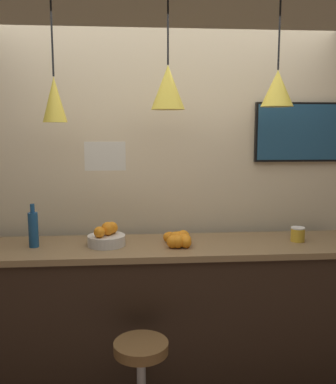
# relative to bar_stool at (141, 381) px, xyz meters

# --- Properties ---
(back_wall) EXTENTS (8.00, 0.06, 2.90)m
(back_wall) POSITION_rel_bar_stool_xyz_m (0.19, 0.92, 1.05)
(back_wall) COLOR beige
(back_wall) RESTS_ON ground_plane
(service_counter) EXTENTS (2.61, 0.58, 1.04)m
(service_counter) POSITION_rel_bar_stool_xyz_m (0.19, 0.52, 0.12)
(service_counter) COLOR black
(service_counter) RESTS_ON ground_plane
(bar_stool) EXTENTS (0.37, 0.37, 0.63)m
(bar_stool) POSITION_rel_bar_stool_xyz_m (0.00, 0.00, 0.00)
(bar_stool) COLOR #B7B7BC
(bar_stool) RESTS_ON ground_plane
(fruit_bowl) EXTENTS (0.25, 0.25, 0.16)m
(fruit_bowl) POSITION_rel_bar_stool_xyz_m (-0.21, 0.52, 0.70)
(fruit_bowl) COLOR beige
(fruit_bowl) RESTS_ON service_counter
(orange_pile) EXTENTS (0.18, 0.23, 0.09)m
(orange_pile) POSITION_rel_bar_stool_xyz_m (0.26, 0.51, 0.68)
(orange_pile) COLOR orange
(orange_pile) RESTS_ON service_counter
(juice_bottle) EXTENTS (0.06, 0.06, 0.28)m
(juice_bottle) POSITION_rel_bar_stool_xyz_m (-0.68, 0.53, 0.76)
(juice_bottle) COLOR navy
(juice_bottle) RESTS_ON service_counter
(spread_jar) EXTENTS (0.09, 0.09, 0.10)m
(spread_jar) POSITION_rel_bar_stool_xyz_m (1.08, 0.53, 0.69)
(spread_jar) COLOR gold
(spread_jar) RESTS_ON service_counter
(pendant_lamp_left) EXTENTS (0.15, 0.15, 0.96)m
(pendant_lamp_left) POSITION_rel_bar_stool_xyz_m (-0.51, 0.52, 1.59)
(pendant_lamp_left) COLOR black
(pendant_lamp_middle) EXTENTS (0.22, 0.22, 0.88)m
(pendant_lamp_middle) POSITION_rel_bar_stool_xyz_m (0.19, 0.52, 1.66)
(pendant_lamp_middle) COLOR black
(pendant_lamp_right) EXTENTS (0.21, 0.21, 0.86)m
(pendant_lamp_right) POSITION_rel_bar_stool_xyz_m (0.90, 0.52, 1.66)
(pendant_lamp_right) COLOR black
(mounted_tv) EXTENTS (0.66, 0.04, 0.43)m
(mounted_tv) POSITION_rel_bar_stool_xyz_m (1.19, 0.87, 1.38)
(mounted_tv) COLOR black
(hanging_menu_board) EXTENTS (0.24, 0.01, 0.17)m
(hanging_menu_board) POSITION_rel_bar_stool_xyz_m (-0.20, 0.32, 1.24)
(hanging_menu_board) COLOR white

